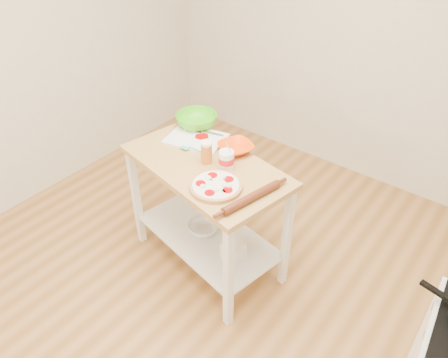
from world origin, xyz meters
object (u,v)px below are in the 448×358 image
at_px(orange_bowl, 236,148).
at_px(shelf_glass_bowl, 204,227).
at_px(beer_pint, 206,152).
at_px(shelf_bin, 233,250).
at_px(cutting_board, 196,138).
at_px(spatula, 190,148).
at_px(yogurt_tub, 226,160).
at_px(pizza, 216,185).
at_px(rolling_pin, 252,197).
at_px(green_bowl, 197,120).
at_px(prep_island, 207,194).
at_px(knife, 201,131).

bearing_deg(orange_bowl, shelf_glass_bowl, -116.58).
xyz_separation_m(beer_pint, shelf_bin, (0.29, -0.08, -0.65)).
distance_m(cutting_board, spatula, 0.16).
relative_size(yogurt_tub, shelf_bin, 1.60).
xyz_separation_m(pizza, rolling_pin, (0.24, 0.03, 0.01)).
distance_m(cutting_board, yogurt_tub, 0.42).
bearing_deg(beer_pint, spatula, 167.55).
bearing_deg(yogurt_tub, shelf_glass_bowl, -167.92).
relative_size(cutting_board, spatula, 3.06).
bearing_deg(yogurt_tub, green_bowl, 149.90).
bearing_deg(orange_bowl, spatula, -144.36).
distance_m(prep_island, shelf_bin, 0.43).
height_order(pizza, beer_pint, beer_pint).
bearing_deg(rolling_pin, knife, 150.86).
height_order(prep_island, yogurt_tub, yogurt_tub).
relative_size(shelf_glass_bowl, shelf_bin, 1.75).
distance_m(pizza, beer_pint, 0.29).
bearing_deg(green_bowl, spatula, -57.00).
height_order(pizza, shelf_bin, pizza).
bearing_deg(pizza, orange_bowl, 110.35).
height_order(rolling_pin, shelf_bin, rolling_pin).
xyz_separation_m(prep_island, knife, (-0.28, 0.28, 0.27)).
height_order(pizza, knife, pizza).
bearing_deg(prep_island, beer_pint, 106.40).
relative_size(cutting_board, yogurt_tub, 2.13).
height_order(knife, beer_pint, beer_pint).
distance_m(prep_island, knife, 0.48).
bearing_deg(knife, beer_pint, -58.22).
relative_size(orange_bowl, shelf_bin, 1.71).
xyz_separation_m(cutting_board, shelf_glass_bowl, (0.21, -0.19, -0.61)).
bearing_deg(knife, spatula, -82.00).
height_order(prep_island, shelf_glass_bowl, prep_island).
height_order(spatula, knife, knife).
relative_size(pizza, rolling_pin, 0.77).
height_order(prep_island, knife, knife).
bearing_deg(knife, shelf_bin, -45.85).
xyz_separation_m(rolling_pin, shelf_bin, (-0.17, 0.06, -0.60)).
bearing_deg(shelf_glass_bowl, rolling_pin, -15.49).
distance_m(cutting_board, green_bowl, 0.19).
xyz_separation_m(knife, green_bowl, (-0.09, 0.06, 0.03)).
relative_size(green_bowl, beer_pint, 1.98).
distance_m(cutting_board, knife, 0.08).
bearing_deg(green_bowl, cutting_board, -50.70).
xyz_separation_m(pizza, shelf_glass_bowl, (-0.26, 0.17, -0.62)).
distance_m(orange_bowl, rolling_pin, 0.54).
bearing_deg(prep_island, rolling_pin, -15.90).
bearing_deg(shelf_glass_bowl, prep_island, -11.43).
xyz_separation_m(yogurt_tub, shelf_glass_bowl, (-0.18, -0.04, -0.66)).
distance_m(knife, green_bowl, 0.12).
bearing_deg(spatula, knife, 108.37).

